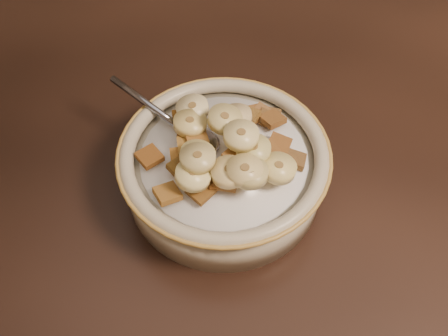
# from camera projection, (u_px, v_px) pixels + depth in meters

# --- Properties ---
(table) EXTENTS (1.43, 0.94, 0.04)m
(table) POSITION_uv_depth(u_px,v_px,m) (387.00, 150.00, 0.55)
(table) COLOR #311D14
(table) RESTS_ON floor
(cereal_bowl) EXTENTS (0.19, 0.19, 0.05)m
(cereal_bowl) POSITION_uv_depth(u_px,v_px,m) (224.00, 173.00, 0.48)
(cereal_bowl) COLOR #BBB597
(cereal_bowl) RESTS_ON table
(milk) EXTENTS (0.16, 0.16, 0.00)m
(milk) POSITION_uv_depth(u_px,v_px,m) (224.00, 158.00, 0.46)
(milk) COLOR white
(milk) RESTS_ON cereal_bowl
(spoon) EXTENTS (0.06, 0.05, 0.01)m
(spoon) POSITION_uv_depth(u_px,v_px,m) (198.00, 140.00, 0.47)
(spoon) COLOR gray
(spoon) RESTS_ON cereal_bowl
(cereal_square_0) EXTENTS (0.03, 0.03, 0.01)m
(cereal_square_0) POSITION_uv_depth(u_px,v_px,m) (182.00, 168.00, 0.44)
(cereal_square_0) COLOR brown
(cereal_square_0) RESTS_ON milk
(cereal_square_1) EXTENTS (0.03, 0.03, 0.01)m
(cereal_square_1) POSITION_uv_depth(u_px,v_px,m) (237.00, 156.00, 0.44)
(cereal_square_1) COLOR brown
(cereal_square_1) RESTS_ON milk
(cereal_square_2) EXTENTS (0.03, 0.03, 0.01)m
(cereal_square_2) POSITION_uv_depth(u_px,v_px,m) (149.00, 157.00, 0.45)
(cereal_square_2) COLOR brown
(cereal_square_2) RESTS_ON milk
(cereal_square_3) EXTENTS (0.03, 0.03, 0.01)m
(cereal_square_3) POSITION_uv_depth(u_px,v_px,m) (256.00, 113.00, 0.49)
(cereal_square_3) COLOR brown
(cereal_square_3) RESTS_ON milk
(cereal_square_4) EXTENTS (0.03, 0.03, 0.01)m
(cereal_square_4) POSITION_uv_depth(u_px,v_px,m) (268.00, 152.00, 0.45)
(cereal_square_4) COLOR brown
(cereal_square_4) RESTS_ON milk
(cereal_square_5) EXTENTS (0.03, 0.03, 0.01)m
(cereal_square_5) POSITION_uv_depth(u_px,v_px,m) (189.00, 146.00, 0.45)
(cereal_square_5) COLOR brown
(cereal_square_5) RESTS_ON milk
(cereal_square_6) EXTENTS (0.02, 0.02, 0.01)m
(cereal_square_6) POSITION_uv_depth(u_px,v_px,m) (192.00, 164.00, 0.44)
(cereal_square_6) COLOR brown
(cereal_square_6) RESTS_ON milk
(cereal_square_7) EXTENTS (0.02, 0.02, 0.01)m
(cereal_square_7) POSITION_uv_depth(u_px,v_px,m) (188.00, 135.00, 0.46)
(cereal_square_7) COLOR brown
(cereal_square_7) RESTS_ON milk
(cereal_square_8) EXTENTS (0.03, 0.03, 0.01)m
(cereal_square_8) POSITION_uv_depth(u_px,v_px,m) (196.00, 137.00, 0.45)
(cereal_square_8) COLOR brown
(cereal_square_8) RESTS_ON milk
(cereal_square_9) EXTENTS (0.03, 0.03, 0.01)m
(cereal_square_9) POSITION_uv_depth(u_px,v_px,m) (273.00, 168.00, 0.44)
(cereal_square_9) COLOR #9B5F21
(cereal_square_9) RESTS_ON milk
(cereal_square_10) EXTENTS (0.03, 0.03, 0.01)m
(cereal_square_10) POSITION_uv_depth(u_px,v_px,m) (189.00, 121.00, 0.48)
(cereal_square_10) COLOR brown
(cereal_square_10) RESTS_ON milk
(cereal_square_11) EXTENTS (0.03, 0.03, 0.01)m
(cereal_square_11) POSITION_uv_depth(u_px,v_px,m) (272.00, 119.00, 0.48)
(cereal_square_11) COLOR brown
(cereal_square_11) RESTS_ON milk
(cereal_square_12) EXTENTS (0.03, 0.03, 0.01)m
(cereal_square_12) POSITION_uv_depth(u_px,v_px,m) (182.00, 157.00, 0.45)
(cereal_square_12) COLOR #9B6525
(cereal_square_12) RESTS_ON milk
(cereal_square_13) EXTENTS (0.03, 0.03, 0.01)m
(cereal_square_13) POSITION_uv_depth(u_px,v_px,m) (167.00, 194.00, 0.43)
(cereal_square_13) COLOR brown
(cereal_square_13) RESTS_ON milk
(cereal_square_14) EXTENTS (0.03, 0.03, 0.01)m
(cereal_square_14) POSITION_uv_depth(u_px,v_px,m) (262.00, 115.00, 0.49)
(cereal_square_14) COLOR brown
(cereal_square_14) RESTS_ON milk
(cereal_square_15) EXTENTS (0.02, 0.02, 0.01)m
(cereal_square_15) POSITION_uv_depth(u_px,v_px,m) (270.00, 116.00, 0.49)
(cereal_square_15) COLOR brown
(cereal_square_15) RESTS_ON milk
(cereal_square_16) EXTENTS (0.02, 0.02, 0.01)m
(cereal_square_16) POSITION_uv_depth(u_px,v_px,m) (294.00, 159.00, 0.46)
(cereal_square_16) COLOR brown
(cereal_square_16) RESTS_ON milk
(cereal_square_17) EXTENTS (0.03, 0.03, 0.01)m
(cereal_square_17) POSITION_uv_depth(u_px,v_px,m) (247.00, 116.00, 0.48)
(cereal_square_17) COLOR olive
(cereal_square_17) RESTS_ON milk
(cereal_square_18) EXTENTS (0.03, 0.03, 0.01)m
(cereal_square_18) POSITION_uv_depth(u_px,v_px,m) (201.00, 191.00, 0.43)
(cereal_square_18) COLOR brown
(cereal_square_18) RESTS_ON milk
(cereal_square_19) EXTENTS (0.03, 0.03, 0.01)m
(cereal_square_19) POSITION_uv_depth(u_px,v_px,m) (184.00, 119.00, 0.48)
(cereal_square_19) COLOR brown
(cereal_square_19) RESTS_ON milk
(cereal_square_20) EXTENTS (0.02, 0.02, 0.01)m
(cereal_square_20) POSITION_uv_depth(u_px,v_px,m) (227.00, 180.00, 0.43)
(cereal_square_20) COLOR brown
(cereal_square_20) RESTS_ON milk
(cereal_square_21) EXTENTS (0.02, 0.02, 0.01)m
(cereal_square_21) POSITION_uv_depth(u_px,v_px,m) (279.00, 144.00, 0.46)
(cereal_square_21) COLOR brown
(cereal_square_21) RESTS_ON milk
(cereal_square_22) EXTENTS (0.03, 0.03, 0.01)m
(cereal_square_22) POSITION_uv_depth(u_px,v_px,m) (220.00, 179.00, 0.43)
(cereal_square_22) COLOR brown
(cereal_square_22) RESTS_ON milk
(banana_slice_0) EXTENTS (0.04, 0.04, 0.02)m
(banana_slice_0) POSITION_uv_depth(u_px,v_px,m) (235.00, 118.00, 0.46)
(banana_slice_0) COLOR #DAC086
(banana_slice_0) RESTS_ON milk
(banana_slice_1) EXTENTS (0.04, 0.04, 0.02)m
(banana_slice_1) POSITION_uv_depth(u_px,v_px,m) (193.00, 175.00, 0.42)
(banana_slice_1) COLOR #FCE78C
(banana_slice_1) RESTS_ON milk
(banana_slice_2) EXTENTS (0.04, 0.04, 0.01)m
(banana_slice_2) POSITION_uv_depth(u_px,v_px,m) (198.00, 158.00, 0.42)
(banana_slice_2) COLOR #C7BD82
(banana_slice_2) RESTS_ON milk
(banana_slice_3) EXTENTS (0.04, 0.04, 0.02)m
(banana_slice_3) POSITION_uv_depth(u_px,v_px,m) (198.00, 156.00, 0.43)
(banana_slice_3) COLOR #D4CB7E
(banana_slice_3) RESTS_ON milk
(banana_slice_4) EXTENTS (0.04, 0.04, 0.01)m
(banana_slice_4) POSITION_uv_depth(u_px,v_px,m) (279.00, 168.00, 0.43)
(banana_slice_4) COLOR #E1CD7E
(banana_slice_4) RESTS_ON milk
(banana_slice_5) EXTENTS (0.04, 0.04, 0.01)m
(banana_slice_5) POSITION_uv_depth(u_px,v_px,m) (250.00, 173.00, 0.42)
(banana_slice_5) COLOR tan
(banana_slice_5) RESTS_ON milk
(banana_slice_6) EXTENTS (0.04, 0.04, 0.01)m
(banana_slice_6) POSITION_uv_depth(u_px,v_px,m) (253.00, 150.00, 0.43)
(banana_slice_6) COLOR #DACB80
(banana_slice_6) RESTS_ON milk
(banana_slice_7) EXTENTS (0.04, 0.04, 0.02)m
(banana_slice_7) POSITION_uv_depth(u_px,v_px,m) (225.00, 119.00, 0.45)
(banana_slice_7) COLOR beige
(banana_slice_7) RESTS_ON milk
(banana_slice_8) EXTENTS (0.04, 0.04, 0.01)m
(banana_slice_8) POSITION_uv_depth(u_px,v_px,m) (245.00, 171.00, 0.42)
(banana_slice_8) COLOR #D5BC68
(banana_slice_8) RESTS_ON milk
(banana_slice_9) EXTENTS (0.04, 0.04, 0.01)m
(banana_slice_9) POSITION_uv_depth(u_px,v_px,m) (229.00, 172.00, 0.42)
(banana_slice_9) COLOR #F5D781
(banana_slice_9) RESTS_ON milk
(banana_slice_10) EXTENTS (0.04, 0.04, 0.01)m
(banana_slice_10) POSITION_uv_depth(u_px,v_px,m) (192.00, 109.00, 0.47)
(banana_slice_10) COLOR #F3EAA2
(banana_slice_10) RESTS_ON milk
(banana_slice_11) EXTENTS (0.04, 0.04, 0.01)m
(banana_slice_11) POSITION_uv_depth(u_px,v_px,m) (241.00, 136.00, 0.43)
(banana_slice_11) COLOR #F2D78D
(banana_slice_11) RESTS_ON milk
(banana_slice_12) EXTENTS (0.04, 0.04, 0.01)m
(banana_slice_12) POSITION_uv_depth(u_px,v_px,m) (190.00, 123.00, 0.46)
(banana_slice_12) COLOR #E2D178
(banana_slice_12) RESTS_ON milk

